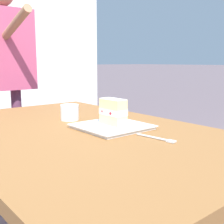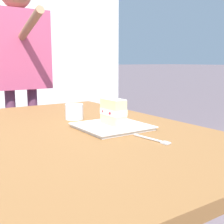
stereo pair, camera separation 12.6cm
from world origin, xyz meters
The scene contains 6 objects.
patio_table centered at (0.00, 0.00, 0.66)m, with size 1.51×0.96×0.75m.
dessert_plate centered at (0.08, 0.12, 0.76)m, with size 0.28×0.28×0.02m.
cake_slice centered at (0.08, 0.13, 0.82)m, with size 0.12×0.07×0.11m.
dessert_fork centered at (0.33, 0.14, 0.76)m, with size 0.17×0.04×0.01m.
coffee_cup centered at (-0.20, 0.08, 0.79)m, with size 0.09×0.09×0.08m.
diner_person centered at (-1.16, 0.11, 1.10)m, with size 0.59×0.45×1.64m.
Camera 2 is at (1.11, -0.56, 1.04)m, focal length 47.19 mm.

